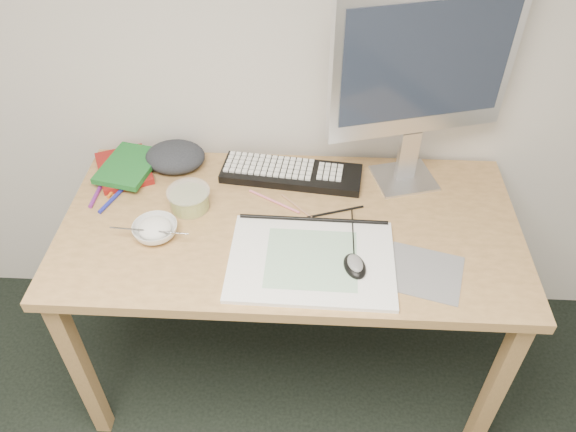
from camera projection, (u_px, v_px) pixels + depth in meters
The scene contains 18 objects.
desk at pixel (290, 242), 1.77m from camera, with size 1.40×0.70×0.75m.
mousepad at pixel (424, 273), 1.56m from camera, with size 0.21×0.19×0.00m, color slate.
sketchpad at pixel (311, 261), 1.59m from camera, with size 0.47×0.33×0.01m, color white.
keyboard at pixel (291, 174), 1.87m from camera, with size 0.46×0.15×0.03m, color black.
monitor at pixel (423, 69), 1.60m from camera, with size 0.54×0.22×0.64m.
mouse at pixel (355, 264), 1.55m from camera, with size 0.06×0.10×0.03m, color black.
rice_bowl at pixel (155, 230), 1.66m from camera, with size 0.13×0.13×0.04m, color silver.
chopsticks at pixel (149, 231), 1.63m from camera, with size 0.02×0.02×0.22m, color silver.
fruit_tub at pixel (189, 199), 1.75m from camera, with size 0.13×0.13×0.07m, color #EFE754.
book_red at pixel (124, 168), 1.90m from camera, with size 0.16×0.22×0.02m, color maroon.
book_green at pixel (129, 166), 1.88m from camera, with size 0.16×0.22×0.02m, color #196626.
cloth_lump at pixel (175, 157), 1.91m from camera, with size 0.17×0.14×0.07m, color #27292F.
pencil_pink at pixel (274, 201), 1.78m from camera, with size 0.01×0.01×0.19m, color pink.
pencil_tan at pixel (298, 207), 1.76m from camera, with size 0.01×0.01×0.16m, color tan.
pencil_black at pixel (336, 212), 1.75m from camera, with size 0.01×0.01×0.18m, color black.
marker_blue at pixel (113, 199), 1.79m from camera, with size 0.01×0.01×0.14m, color #1E23A2.
marker_orange at pixel (117, 186), 1.84m from camera, with size 0.01×0.01×0.12m, color orange.
marker_purple at pixel (97, 193), 1.81m from camera, with size 0.01×0.01×0.14m, color #712381.
Camera 1 is at (0.09, 0.18, 1.92)m, focal length 35.00 mm.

